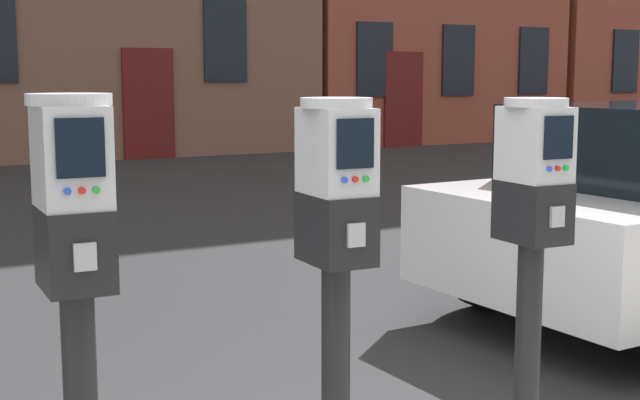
% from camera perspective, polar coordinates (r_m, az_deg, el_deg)
% --- Properties ---
extents(parking_meter_near_kerb, '(0.23, 0.26, 1.43)m').
position_cam_1_polar(parking_meter_near_kerb, '(2.40, -15.41, -4.06)').
color(parking_meter_near_kerb, black).
rests_on(parking_meter_near_kerb, sidewalk_slab).
extents(parking_meter_twin_adjacent, '(0.23, 0.26, 1.41)m').
position_cam_1_polar(parking_meter_twin_adjacent, '(2.70, 1.05, -2.77)').
color(parking_meter_twin_adjacent, black).
rests_on(parking_meter_twin_adjacent, sidewalk_slab).
extents(parking_meter_end_of_row, '(0.23, 0.26, 1.40)m').
position_cam_1_polar(parking_meter_end_of_row, '(3.16, 13.45, -1.51)').
color(parking_meter_end_of_row, black).
rests_on(parking_meter_end_of_row, sidewalk_slab).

